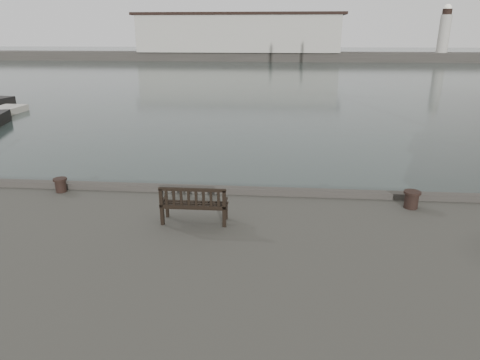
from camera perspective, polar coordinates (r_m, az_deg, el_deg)
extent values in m
plane|color=black|center=(13.63, -3.20, -7.59)|extent=(400.00, 400.00, 0.00)
cube|color=#383530|center=(104.20, 4.33, 16.10)|extent=(140.00, 8.00, 2.00)
cube|color=#9A968F|center=(104.52, -0.24, 18.90)|extent=(46.00, 9.00, 8.00)
cube|color=black|center=(104.61, -0.24, 21.26)|extent=(48.00, 9.50, 0.60)
cylinder|color=#9A968F|center=(110.16, 25.55, 17.17)|extent=(2.40, 2.40, 8.00)
sphere|color=silver|center=(110.29, 25.97, 19.95)|extent=(1.61, 1.61, 1.61)
cube|color=black|center=(10.78, -6.08, -3.33)|extent=(1.66, 0.58, 0.04)
cube|color=black|center=(10.47, -6.37, -2.58)|extent=(1.66, 0.07, 0.50)
cube|color=black|center=(10.87, -6.04, -4.45)|extent=(1.56, 0.50, 0.46)
cylinder|color=black|center=(13.93, -22.80, -0.63)|extent=(0.52, 0.52, 0.42)
cylinder|color=black|center=(12.55, 21.89, -2.45)|extent=(0.54, 0.54, 0.48)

